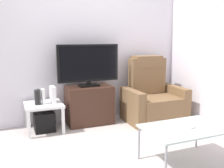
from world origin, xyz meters
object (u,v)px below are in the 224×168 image
(tv_stand, at_px, (89,105))
(book_leftmost, at_px, (36,97))
(cell_phone, at_px, (188,126))
(book_middle, at_px, (39,97))
(recliner_armchair, at_px, (152,98))
(book_rightmost, at_px, (43,97))
(television, at_px, (88,64))
(coffee_table, at_px, (184,130))
(side_table, at_px, (44,108))
(subwoofer_box, at_px, (44,121))
(game_console, at_px, (53,94))

(tv_stand, distance_m, book_leftmost, 0.87)
(cell_phone, bearing_deg, book_middle, 114.63)
(recliner_armchair, relative_size, book_rightmost, 4.94)
(television, bearing_deg, book_leftmost, -172.81)
(television, relative_size, cell_phone, 6.65)
(recliner_armchair, xyz_separation_m, coffee_table, (-0.49, -1.47, 0.02))
(book_leftmost, distance_m, book_rightmost, 0.10)
(side_table, relative_size, subwoofer_box, 1.85)
(side_table, xyz_separation_m, coffee_table, (1.31, -1.62, 0.03))
(tv_stand, height_order, cell_phone, tv_stand)
(side_table, relative_size, book_middle, 2.45)
(recliner_armchair, height_order, side_table, recliner_armchair)
(tv_stand, bearing_deg, book_rightmost, -173.27)
(book_leftmost, bearing_deg, cell_phone, -47.54)
(book_middle, relative_size, cell_phone, 1.47)
(side_table, xyz_separation_m, cell_phone, (1.36, -1.61, 0.06))
(book_rightmost, height_order, cell_phone, book_rightmost)
(book_leftmost, distance_m, book_middle, 0.04)
(subwoofer_box, bearing_deg, game_console, 3.95)
(subwoofer_box, xyz_separation_m, cell_phone, (1.36, -1.61, 0.27))
(book_middle, relative_size, book_rightmost, 1.01)
(side_table, height_order, book_rightmost, book_rightmost)
(subwoofer_box, distance_m, book_middle, 0.39)
(tv_stand, distance_m, subwoofer_box, 0.76)
(television, relative_size, coffee_table, 1.11)
(recliner_armchair, relative_size, side_table, 2.00)
(side_table, relative_size, book_rightmost, 2.47)
(side_table, bearing_deg, subwoofer_box, 90.00)
(cell_phone, bearing_deg, television, 93.04)
(cell_phone, bearing_deg, side_table, 113.06)
(book_leftmost, bearing_deg, side_table, 11.31)
(subwoofer_box, xyz_separation_m, book_leftmost, (-0.10, -0.02, 0.39))
(book_middle, bearing_deg, book_rightmost, 0.00)
(television, distance_m, game_console, 0.73)
(game_console, height_order, coffee_table, game_console)
(tv_stand, bearing_deg, subwoofer_box, -174.82)
(side_table, relative_size, game_console, 2.19)
(book_leftmost, height_order, book_middle, book_middle)
(book_leftmost, bearing_deg, game_console, 6.98)
(subwoofer_box, bearing_deg, book_leftmost, -168.69)
(book_rightmost, bearing_deg, recliner_armchair, -4.06)
(book_middle, height_order, game_console, game_console)
(subwoofer_box, bearing_deg, cell_phone, -49.92)
(game_console, height_order, cell_phone, game_console)
(recliner_armchair, xyz_separation_m, cell_phone, (-0.44, -1.46, 0.05))
(tv_stand, xyz_separation_m, coffee_table, (0.57, -1.68, 0.08))
(television, xyz_separation_m, cell_phone, (0.62, -1.70, -0.55))
(recliner_armchair, xyz_separation_m, book_leftmost, (-1.89, 0.13, 0.16))
(tv_stand, height_order, game_console, game_console)
(side_table, height_order, book_leftmost, book_leftmost)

